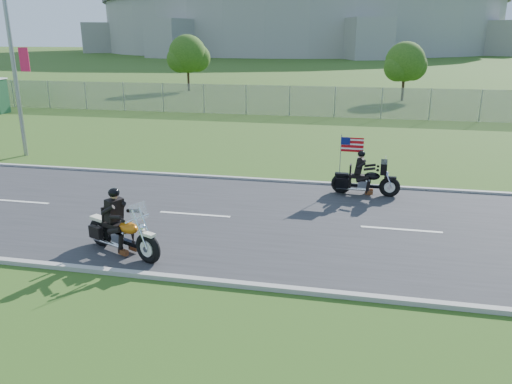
# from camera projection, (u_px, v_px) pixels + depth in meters

# --- Properties ---
(ground) EXTENTS (420.00, 420.00, 0.00)m
(ground) POSITION_uv_depth(u_px,v_px,m) (260.00, 220.00, 14.60)
(ground) COLOR #344A17
(ground) RESTS_ON ground
(road) EXTENTS (120.00, 8.00, 0.04)m
(road) POSITION_uv_depth(u_px,v_px,m) (260.00, 220.00, 14.60)
(road) COLOR #28282B
(road) RESTS_ON ground
(curb_north) EXTENTS (120.00, 0.18, 0.12)m
(curb_north) POSITION_uv_depth(u_px,v_px,m) (282.00, 181.00, 18.37)
(curb_north) COLOR #9E9B93
(curb_north) RESTS_ON ground
(curb_south) EXTENTS (120.00, 0.18, 0.12)m
(curb_south) POSITION_uv_depth(u_px,v_px,m) (223.00, 283.00, 10.81)
(curb_south) COLOR #9E9B93
(curb_south) RESTS_ON ground
(fence) EXTENTS (60.00, 0.03, 2.00)m
(fence) POSITION_uv_depth(u_px,v_px,m) (246.00, 100.00, 33.95)
(fence) COLOR gray
(fence) RESTS_ON ground
(stadium) EXTENTS (140.40, 140.40, 29.20)m
(stadium) POSITION_uv_depth(u_px,v_px,m) (300.00, 4.00, 172.57)
(stadium) COLOR #A3A099
(stadium) RESTS_ON ground
(streetlight) EXTENTS (0.90, 2.46, 10.00)m
(streetlight) POSITION_uv_depth(u_px,v_px,m) (12.00, 24.00, 21.06)
(streetlight) COLOR gray
(streetlight) RESTS_ON ground
(tree_fence_near) EXTENTS (3.52, 3.28, 4.75)m
(tree_fence_near) POSITION_uv_depth(u_px,v_px,m) (405.00, 64.00, 40.57)
(tree_fence_near) COLOR #382316
(tree_fence_near) RESTS_ON ground
(tree_fence_mid) EXTENTS (3.96, 3.69, 5.30)m
(tree_fence_mid) POSITION_uv_depth(u_px,v_px,m) (188.00, 56.00, 48.12)
(tree_fence_mid) COLOR #382316
(tree_fence_mid) RESTS_ON ground
(motorcycle_lead) EXTENTS (2.37, 1.27, 1.69)m
(motorcycle_lead) POSITION_uv_depth(u_px,v_px,m) (122.00, 234.00, 12.20)
(motorcycle_lead) COLOR black
(motorcycle_lead) RESTS_ON ground
(motorcycle_follow) EXTENTS (2.30, 0.76, 1.91)m
(motorcycle_follow) POSITION_uv_depth(u_px,v_px,m) (365.00, 180.00, 16.73)
(motorcycle_follow) COLOR black
(motorcycle_follow) RESTS_ON ground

